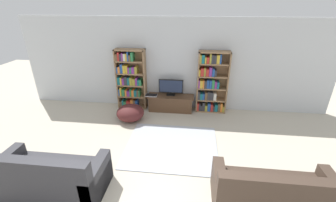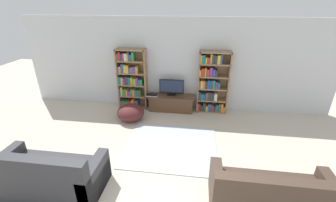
{
  "view_description": "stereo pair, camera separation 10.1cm",
  "coord_description": "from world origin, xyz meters",
  "views": [
    {
      "loc": [
        0.58,
        -1.99,
        3.0
      ],
      "look_at": [
        -0.01,
        3.04,
        0.7
      ],
      "focal_mm": 24.0,
      "sensor_mm": 36.0,
      "label": 1
    },
    {
      "loc": [
        0.68,
        -1.97,
        3.0
      ],
      "look_at": [
        -0.01,
        3.04,
        0.7
      ],
      "focal_mm": 24.0,
      "sensor_mm": 36.0,
      "label": 2
    }
  ],
  "objects": [
    {
      "name": "couch_right_sofa",
      "position": [
        1.91,
        0.7,
        0.28
      ],
      "size": [
        1.86,
        0.83,
        0.86
      ],
      "color": "#423328",
      "rests_on": "ground_plane"
    },
    {
      "name": "wall_back",
      "position": [
        0.0,
        4.23,
        1.3
      ],
      "size": [
        8.8,
        0.06,
        2.6
      ],
      "color": "silver",
      "rests_on": "ground_plane"
    },
    {
      "name": "area_rug",
      "position": [
        0.18,
        2.14,
        0.01
      ],
      "size": [
        2.0,
        1.77,
        0.02
      ],
      "color": "#B2B7C1",
      "rests_on": "ground_plane"
    },
    {
      "name": "tv_stand",
      "position": [
        -0.04,
        3.94,
        0.23
      ],
      "size": [
        1.33,
        0.45,
        0.46
      ],
      "color": "brown",
      "rests_on": "ground_plane"
    },
    {
      "name": "laptop",
      "position": [
        -0.6,
        3.89,
        0.47
      ],
      "size": [
        0.34,
        0.21,
        0.03
      ],
      "color": "silver",
      "rests_on": "tv_stand"
    },
    {
      "name": "couch_left_sectional",
      "position": [
        -1.72,
        0.62,
        0.3
      ],
      "size": [
        1.81,
        0.88,
        0.91
      ],
      "color": "#2D2D33",
      "rests_on": "ground_plane"
    },
    {
      "name": "beanbag_ottoman",
      "position": [
        -1.05,
        3.22,
        0.22
      ],
      "size": [
        0.74,
        0.74,
        0.43
      ],
      "primitive_type": "ellipsoid",
      "color": "#4C1E1E",
      "rests_on": "ground_plane"
    },
    {
      "name": "bookshelf_left",
      "position": [
        -1.24,
        4.05,
        0.86
      ],
      "size": [
        0.85,
        0.3,
        1.75
      ],
      "color": "#93704C",
      "rests_on": "ground_plane"
    },
    {
      "name": "television",
      "position": [
        -0.04,
        4.0,
        0.71
      ],
      "size": [
        0.7,
        0.16,
        0.47
      ],
      "color": "black",
      "rests_on": "tv_stand"
    },
    {
      "name": "bookshelf_right",
      "position": [
        1.08,
        4.05,
        0.84
      ],
      "size": [
        0.85,
        0.3,
        1.75
      ],
      "color": "#93704C",
      "rests_on": "ground_plane"
    }
  ]
}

